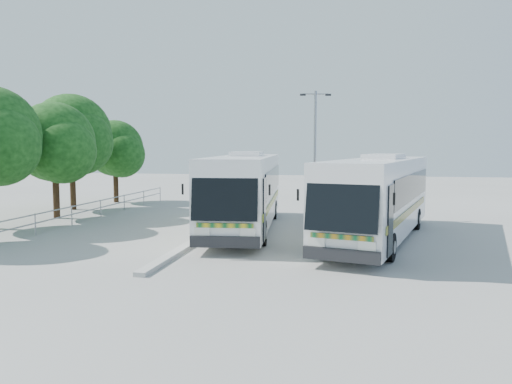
% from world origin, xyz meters
% --- Properties ---
extents(ground, '(100.00, 100.00, 0.00)m').
position_xyz_m(ground, '(0.00, 0.00, 0.00)').
color(ground, '#9E9E99').
rests_on(ground, ground).
extents(kerb_divider, '(0.40, 16.00, 0.15)m').
position_xyz_m(kerb_divider, '(-2.30, 2.00, 0.07)').
color(kerb_divider, '#B2B2AD').
rests_on(kerb_divider, ground).
extents(railing, '(0.06, 22.00, 1.00)m').
position_xyz_m(railing, '(-10.00, 4.00, 0.74)').
color(railing, gray).
rests_on(railing, ground).
extents(tree_far_c, '(4.97, 4.69, 6.49)m').
position_xyz_m(tree_far_c, '(-12.12, 5.10, 4.26)').
color(tree_far_c, '#382314').
rests_on(tree_far_c, ground).
extents(tree_far_d, '(5.62, 5.30, 7.33)m').
position_xyz_m(tree_far_d, '(-13.31, 8.80, 4.82)').
color(tree_far_d, '#382314').
rests_on(tree_far_d, ground).
extents(tree_far_e, '(4.54, 4.28, 5.92)m').
position_xyz_m(tree_far_e, '(-12.63, 13.30, 3.89)').
color(tree_far_e, '#382314').
rests_on(tree_far_e, ground).
extents(coach_main, '(3.82, 13.01, 3.56)m').
position_xyz_m(coach_main, '(-1.00, 3.45, 1.95)').
color(coach_main, white).
rests_on(coach_main, ground).
extents(coach_adjacent, '(5.39, 12.80, 3.49)m').
position_xyz_m(coach_adjacent, '(5.25, 1.80, 1.91)').
color(coach_adjacent, silver).
rests_on(coach_adjacent, ground).
extents(lamppost, '(1.73, 0.55, 7.13)m').
position_xyz_m(lamppost, '(2.00, 8.32, 3.94)').
color(lamppost, gray).
rests_on(lamppost, ground).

